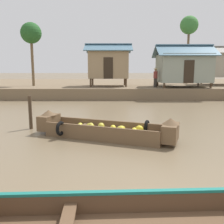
{
  "coord_description": "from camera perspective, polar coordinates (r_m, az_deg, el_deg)",
  "views": [
    {
      "loc": [
        -0.57,
        -3.54,
        2.44
      ],
      "look_at": [
        -0.59,
        7.04,
        0.62
      ],
      "focal_mm": 40.12,
      "sensor_mm": 36.0,
      "label": 1
    }
  ],
  "objects": [
    {
      "name": "palm_tree_near",
      "position": [
        28.23,
        17.27,
        18.09
      ],
      "size": [
        1.84,
        1.84,
        6.9
      ],
      "color": "brown",
      "rests_on": "riverbank_strip"
    },
    {
      "name": "banana_boat",
      "position": [
        8.98,
        -1.72,
        -4.03
      ],
      "size": [
        5.13,
        2.7,
        0.88
      ],
      "color": "brown",
      "rests_on": "ground"
    },
    {
      "name": "palm_tree_mid",
      "position": [
        24.37,
        -17.85,
        16.55
      ],
      "size": [
        1.84,
        1.84,
        5.61
      ],
      "color": "brown",
      "rests_on": "riverbank_strip"
    },
    {
      "name": "riverbank_strip",
      "position": [
        29.54,
        1.23,
        5.89
      ],
      "size": [
        160.0,
        20.0,
        0.92
      ],
      "primitive_type": "cube",
      "color": "#756047",
      "rests_on": "ground"
    },
    {
      "name": "stilt_house_left",
      "position": [
        22.85,
        -0.7,
        10.96
      ],
      "size": [
        4.16,
        3.16,
        3.76
      ],
      "color": "#4C3826",
      "rests_on": "riverbank_strip"
    },
    {
      "name": "stilt_house_mid_left",
      "position": [
        22.51,
        16.02,
        9.74
      ],
      "size": [
        4.85,
        3.85,
        3.58
      ],
      "color": "#4C3826",
      "rests_on": "riverbank_strip"
    },
    {
      "name": "vendor_person",
      "position": [
        21.56,
        10.0,
        8.02
      ],
      "size": [
        0.44,
        0.44,
        1.66
      ],
      "color": "#332D28",
      "rests_on": "riverbank_strip"
    },
    {
      "name": "mooring_post",
      "position": [
        10.79,
        -18.01,
        -0.11
      ],
      "size": [
        0.14,
        0.14,
        1.36
      ],
      "primitive_type": "cylinder",
      "color": "#423323",
      "rests_on": "ground"
    },
    {
      "name": "ground_plane",
      "position": [
        13.77,
        2.5,
        -0.47
      ],
      "size": [
        300.0,
        300.0,
        0.0
      ],
      "primitive_type": "plane",
      "color": "#726047"
    }
  ]
}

